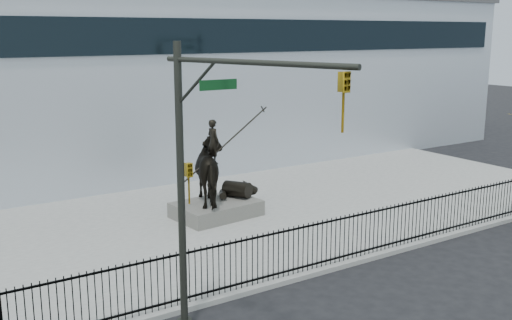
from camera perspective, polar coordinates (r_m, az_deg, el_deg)
ground at (r=19.10m, az=12.96°, el=-10.34°), size 120.00×120.00×0.00m
plaza at (r=24.13m, az=0.92°, el=-5.05°), size 30.00×12.00×0.15m
building at (r=34.69m, az=-11.28°, el=7.44°), size 44.00×14.00×9.00m
picket_fence at (r=19.61m, az=10.44°, el=-6.81°), size 22.10×0.10×1.50m
statue_plinth at (r=23.39m, az=-3.80°, el=-4.69°), size 3.34×2.47×0.59m
equestrian_statue at (r=23.03m, az=-3.73°, el=-1.03°), size 4.00×2.68×3.40m
traffic_signal_left at (r=13.40m, az=-4.70°, el=-1.60°), size 1.52×4.84×7.00m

